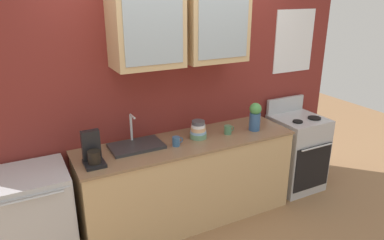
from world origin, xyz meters
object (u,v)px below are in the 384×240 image
at_px(stove_range, 296,152).
at_px(coffee_maker, 93,152).
at_px(vase, 255,116).
at_px(dishwasher, 37,220).
at_px(sink_faucet, 136,145).
at_px(cup_near_bowls, 228,130).
at_px(cup_near_sink, 176,141).
at_px(bowl_stack, 198,130).

relative_size(stove_range, coffee_maker, 3.69).
xyz_separation_m(vase, dishwasher, (-2.20, 0.06, -0.60)).
distance_m(sink_faucet, cup_near_bowls, 0.96).
height_order(sink_faucet, vase, sink_faucet).
bearing_deg(coffee_maker, cup_near_sink, 1.10).
relative_size(sink_faucet, cup_near_bowls, 4.37).
xyz_separation_m(bowl_stack, cup_near_bowls, (0.32, -0.05, -0.04)).
distance_m(cup_near_bowls, dishwasher, 1.96).
height_order(bowl_stack, cup_near_bowls, bowl_stack).
relative_size(cup_near_sink, coffee_maker, 0.38).
height_order(cup_near_sink, coffee_maker, coffee_maker).
distance_m(sink_faucet, coffee_maker, 0.47).
bearing_deg(vase, cup_near_sink, 179.40).
height_order(sink_faucet, cup_near_bowls, sink_faucet).
bearing_deg(cup_near_sink, coffee_maker, -178.90).
relative_size(stove_range, sink_faucet, 2.17).
bearing_deg(cup_near_bowls, bowl_stack, 171.14).
bearing_deg(bowl_stack, cup_near_sink, -164.51).
xyz_separation_m(sink_faucet, bowl_stack, (0.63, -0.06, 0.06)).
bearing_deg(coffee_maker, cup_near_bowls, 1.74).
xyz_separation_m(stove_range, cup_near_bowls, (-1.01, -0.03, 0.48)).
bearing_deg(bowl_stack, coffee_maker, -175.05).
relative_size(sink_faucet, bowl_stack, 2.71).
bearing_deg(cup_near_bowls, sink_faucet, 173.10).
distance_m(sink_faucet, dishwasher, 1.06).
height_order(bowl_stack, coffee_maker, coffee_maker).
distance_m(bowl_stack, coffee_maker, 1.07).
distance_m(stove_range, dishwasher, 2.90).
xyz_separation_m(cup_near_bowls, dishwasher, (-1.90, 0.03, -0.49)).
xyz_separation_m(stove_range, bowl_stack, (-1.33, 0.02, 0.52)).
xyz_separation_m(stove_range, coffee_maker, (-2.39, -0.07, 0.54)).
xyz_separation_m(sink_faucet, cup_near_sink, (0.35, -0.14, 0.02)).
relative_size(stove_range, cup_near_sink, 9.77).
bearing_deg(sink_faucet, cup_near_bowls, -6.90).
bearing_deg(coffee_maker, stove_range, 1.73).
bearing_deg(cup_near_bowls, vase, -6.78).
bearing_deg(vase, coffee_maker, -179.81).
xyz_separation_m(bowl_stack, cup_near_sink, (-0.28, -0.08, -0.04)).
relative_size(stove_range, cup_near_bowls, 9.49).
bearing_deg(dishwasher, cup_near_bowls, -0.79).
bearing_deg(dishwasher, coffee_maker, -7.63).
height_order(cup_near_bowls, dishwasher, cup_near_bowls).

